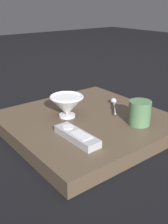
{
  "coord_description": "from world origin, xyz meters",
  "views": [
    {
      "loc": [
        -0.56,
        -0.69,
        0.44
      ],
      "look_at": [
        -0.01,
        0.01,
        0.07
      ],
      "focal_mm": 42.94,
      "sensor_mm": 36.0,
      "label": 1
    }
  ],
  "objects_px": {
    "cereal_bowl": "(67,105)",
    "tv_remote_near": "(77,136)",
    "coffee_mug": "(140,113)",
    "teaspoon": "(114,102)"
  },
  "relations": [
    {
      "from": "cereal_bowl",
      "to": "tv_remote_near",
      "type": "relative_size",
      "value": 0.71
    },
    {
      "from": "coffee_mug",
      "to": "tv_remote_near",
      "type": "bearing_deg",
      "value": 170.02
    },
    {
      "from": "tv_remote_near",
      "to": "cereal_bowl",
      "type": "bearing_deg",
      "value": 64.64
    },
    {
      "from": "coffee_mug",
      "to": "teaspoon",
      "type": "bearing_deg",
      "value": 72.94
    },
    {
      "from": "cereal_bowl",
      "to": "teaspoon",
      "type": "distance_m",
      "value": 0.22
    },
    {
      "from": "teaspoon",
      "to": "tv_remote_near",
      "type": "height_order",
      "value": "tv_remote_near"
    },
    {
      "from": "teaspoon",
      "to": "tv_remote_near",
      "type": "distance_m",
      "value": 0.32
    },
    {
      "from": "teaspoon",
      "to": "tv_remote_near",
      "type": "xyz_separation_m",
      "value": [
        -0.29,
        -0.14,
        -0.0
      ]
    },
    {
      "from": "cereal_bowl",
      "to": "coffee_mug",
      "type": "height_order",
      "value": "coffee_mug"
    },
    {
      "from": "cereal_bowl",
      "to": "coffee_mug",
      "type": "distance_m",
      "value": 0.26
    }
  ]
}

